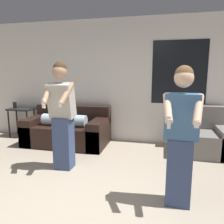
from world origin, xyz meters
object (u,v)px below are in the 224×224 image
object	(u,v)px
side_table	(21,113)
person_left	(62,115)
armchair	(201,138)
person_right	(181,136)
couch	(68,130)

from	to	relation	value
side_table	person_left	world-z (taller)	person_left
armchair	person_right	distance (m)	2.01
side_table	armchair	bearing A→B (deg)	-2.89
side_table	person_left	xyz separation A→B (m)	(1.80, -1.47, 0.30)
couch	person_left	distance (m)	1.41
side_table	person_left	distance (m)	2.34
couch	person_left	size ratio (longest dim) A/B	1.02
couch	person_right	xyz separation A→B (m)	(2.21, -1.79, 0.53)
side_table	couch	bearing A→B (deg)	-11.47
armchair	person_left	bearing A→B (deg)	-151.23
side_table	person_right	distance (m)	4.11
armchair	person_left	distance (m)	2.68
couch	person_left	world-z (taller)	person_left
couch	person_right	distance (m)	2.90
person_left	person_right	distance (m)	1.85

